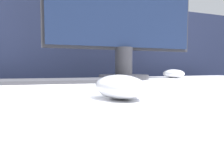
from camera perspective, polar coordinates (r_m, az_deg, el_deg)
name	(u,v)px	position (r m, az deg, el deg)	size (l,w,h in m)	color
partition_panel	(58,109)	(1.24, -13.89, -6.37)	(5.00, 0.03, 1.19)	black
computer_mouse_near	(120,87)	(0.37, 1.99, -0.71)	(0.09, 0.13, 0.04)	silver
keyboard	(60,84)	(0.54, -13.38, -0.09)	(0.40, 0.17, 0.02)	white
monitor	(124,20)	(0.97, 3.08, 16.47)	(0.68, 0.22, 0.47)	#28282D
computer_mouse_far	(173,74)	(1.11, 15.77, 2.62)	(0.10, 0.13, 0.04)	white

